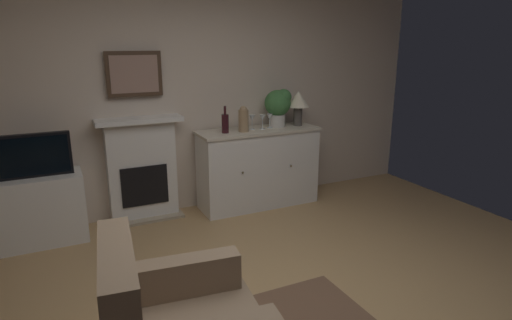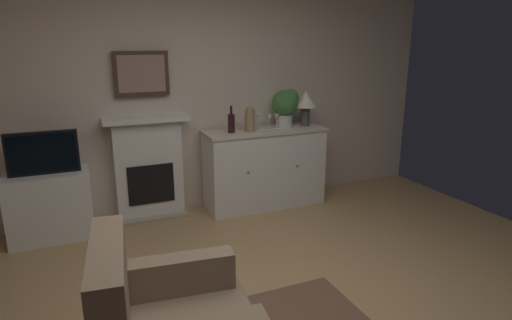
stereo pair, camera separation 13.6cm
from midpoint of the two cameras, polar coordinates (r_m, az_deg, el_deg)
name	(u,v)px [view 2 (the right image)]	position (r m, az deg, el deg)	size (l,w,h in m)	color
wall_rear	(192,75)	(4.78, -7.66, 11.05)	(5.91, 0.06, 2.98)	beige
fireplace_unit	(149,168)	(4.70, -13.21, -1.01)	(0.87, 0.30, 1.10)	white
framed_picture	(142,74)	(4.58, -14.08, 11.02)	(0.55, 0.04, 0.45)	#473323
sideboard_cabinet	(265,168)	(4.94, 1.94, -1.01)	(1.38, 0.49, 0.90)	white
table_lamp	(306,102)	(5.02, 7.37, 7.64)	(0.26, 0.26, 0.40)	#4C4742
wine_bottle	(231,123)	(4.63, -2.44, 4.94)	(0.08, 0.08, 0.29)	#331419
wine_glass_left	(259,119)	(4.80, 1.17, 5.49)	(0.07, 0.07, 0.16)	silver
wine_glass_center	(269,119)	(4.81, 2.56, 5.50)	(0.07, 0.07, 0.16)	silver
wine_glass_right	(277,117)	(4.89, 3.55, 5.65)	(0.07, 0.07, 0.16)	silver
vase_decorative	(250,119)	(4.68, 0.01, 5.46)	(0.11, 0.11, 0.28)	#9E7F5B
tv_cabinet	(50,206)	(4.56, -24.82, -5.51)	(0.75, 0.42, 0.65)	white
tv_set	(43,153)	(4.39, -25.59, 0.84)	(0.62, 0.07, 0.40)	black
potted_plant_small	(286,104)	(4.95, 4.74, 7.33)	(0.30, 0.30, 0.43)	beige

